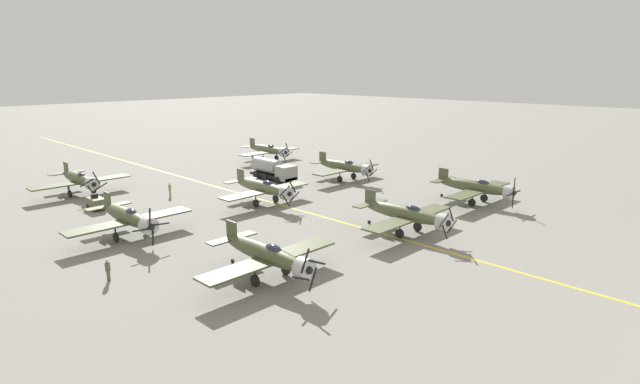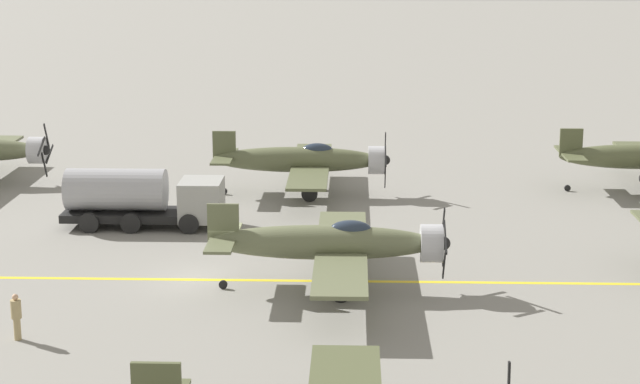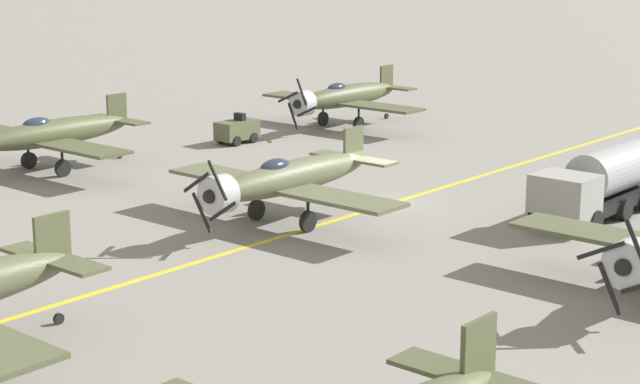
# 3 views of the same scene
# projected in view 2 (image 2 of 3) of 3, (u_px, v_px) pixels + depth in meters

# --- Properties ---
(ground_plane) EXTENTS (400.00, 400.00, 0.00)m
(ground_plane) POSITION_uv_depth(u_px,v_px,m) (211.00, 280.00, 45.57)
(ground_plane) COLOR gray
(taxiway_stripe) EXTENTS (0.30, 160.00, 0.01)m
(taxiway_stripe) POSITION_uv_depth(u_px,v_px,m) (211.00, 280.00, 45.57)
(taxiway_stripe) COLOR yellow
(taxiway_stripe) RESTS_ON ground
(airplane_mid_center) EXTENTS (12.00, 9.98, 3.65)m
(airplane_mid_center) POSITION_uv_depth(u_px,v_px,m) (333.00, 243.00, 43.82)
(airplane_mid_center) COLOR #5E6344
(airplane_mid_center) RESTS_ON ground
(airplane_mid_left) EXTENTS (12.00, 9.98, 3.65)m
(airplane_mid_left) POSITION_uv_depth(u_px,v_px,m) (304.00, 160.00, 59.95)
(airplane_mid_left) COLOR #54593A
(airplane_mid_left) RESTS_ON ground
(fuel_tanker) EXTENTS (2.68, 8.00, 2.98)m
(fuel_tanker) POSITION_uv_depth(u_px,v_px,m) (144.00, 198.00, 53.52)
(fuel_tanker) COLOR black
(fuel_tanker) RESTS_ON ground
(ground_crew_inspecting) EXTENTS (0.38, 0.38, 1.75)m
(ground_crew_inspecting) POSITION_uv_depth(u_px,v_px,m) (16.00, 315.00, 38.62)
(ground_crew_inspecting) COLOR tan
(ground_crew_inspecting) RESTS_ON ground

